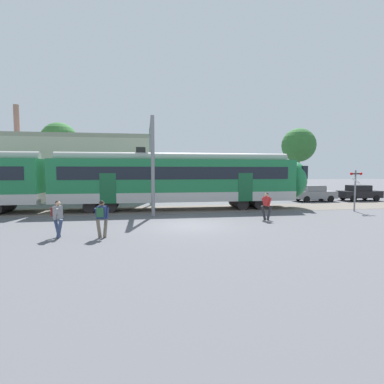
{
  "coord_description": "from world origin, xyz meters",
  "views": [
    {
      "loc": [
        -2.39,
        -15.9,
        2.98
      ],
      "look_at": [
        0.6,
        3.09,
        1.6
      ],
      "focal_mm": 28.0,
      "sensor_mm": 36.0,
      "label": 1
    }
  ],
  "objects_px": {
    "pedestrian_grey": "(58,216)",
    "pedestrian_red": "(266,204)",
    "pedestrian_navy": "(102,216)",
    "crossing_signal": "(355,184)",
    "parked_car_black": "(359,193)",
    "parked_car_grey": "(314,193)",
    "commuter_train": "(59,181)"
  },
  "relations": [
    {
      "from": "parked_car_black",
      "to": "pedestrian_grey",
      "type": "bearing_deg",
      "value": -152.9
    },
    {
      "from": "pedestrian_navy",
      "to": "parked_car_grey",
      "type": "bearing_deg",
      "value": 36.04
    },
    {
      "from": "parked_car_black",
      "to": "crossing_signal",
      "type": "height_order",
      "value": "crossing_signal"
    },
    {
      "from": "parked_car_grey",
      "to": "parked_car_black",
      "type": "bearing_deg",
      "value": -1.94
    },
    {
      "from": "commuter_train",
      "to": "parked_car_grey",
      "type": "xyz_separation_m",
      "value": [
        22.31,
        3.99,
        -1.47
      ]
    },
    {
      "from": "pedestrian_grey",
      "to": "parked_car_grey",
      "type": "bearing_deg",
      "value": 32.67
    },
    {
      "from": "parked_car_black",
      "to": "parked_car_grey",
      "type": "bearing_deg",
      "value": 178.06
    },
    {
      "from": "pedestrian_grey",
      "to": "parked_car_grey",
      "type": "xyz_separation_m",
      "value": [
        20.05,
        12.86,
        -0.21
      ]
    },
    {
      "from": "parked_car_black",
      "to": "crossing_signal",
      "type": "distance_m",
      "value": 9.2
    },
    {
      "from": "commuter_train",
      "to": "parked_car_grey",
      "type": "bearing_deg",
      "value": 10.14
    },
    {
      "from": "pedestrian_grey",
      "to": "pedestrian_red",
      "type": "height_order",
      "value": "same"
    },
    {
      "from": "pedestrian_navy",
      "to": "crossing_signal",
      "type": "bearing_deg",
      "value": 19.52
    },
    {
      "from": "pedestrian_grey",
      "to": "crossing_signal",
      "type": "bearing_deg",
      "value": 16.76
    },
    {
      "from": "pedestrian_grey",
      "to": "pedestrian_red",
      "type": "xyz_separation_m",
      "value": [
        11.08,
        3.14,
        -0.03
      ]
    },
    {
      "from": "pedestrian_navy",
      "to": "pedestrian_grey",
      "type": "bearing_deg",
      "value": 170.47
    },
    {
      "from": "pedestrian_navy",
      "to": "parked_car_black",
      "type": "bearing_deg",
      "value": 29.65
    },
    {
      "from": "pedestrian_red",
      "to": "crossing_signal",
      "type": "bearing_deg",
      "value": 18.08
    },
    {
      "from": "pedestrian_grey",
      "to": "pedestrian_red",
      "type": "distance_m",
      "value": 11.51
    },
    {
      "from": "crossing_signal",
      "to": "pedestrian_red",
      "type": "bearing_deg",
      "value": -161.92
    },
    {
      "from": "commuter_train",
      "to": "parked_car_black",
      "type": "xyz_separation_m",
      "value": [
        27.07,
        3.83,
        -1.47
      ]
    },
    {
      "from": "pedestrian_navy",
      "to": "parked_car_grey",
      "type": "relative_size",
      "value": 0.42
    },
    {
      "from": "parked_car_black",
      "to": "crossing_signal",
      "type": "xyz_separation_m",
      "value": [
        -5.85,
        -6.99,
        1.23
      ]
    },
    {
      "from": "pedestrian_grey",
      "to": "crossing_signal",
      "type": "height_order",
      "value": "crossing_signal"
    },
    {
      "from": "pedestrian_grey",
      "to": "parked_car_black",
      "type": "relative_size",
      "value": 0.42
    },
    {
      "from": "parked_car_grey",
      "to": "pedestrian_grey",
      "type": "bearing_deg",
      "value": -147.33
    },
    {
      "from": "pedestrian_grey",
      "to": "crossing_signal",
      "type": "xyz_separation_m",
      "value": [
        18.96,
        5.71,
        1.02
      ]
    },
    {
      "from": "pedestrian_red",
      "to": "parked_car_grey",
      "type": "xyz_separation_m",
      "value": [
        8.97,
        9.72,
        -0.18
      ]
    },
    {
      "from": "pedestrian_red",
      "to": "parked_car_grey",
      "type": "bearing_deg",
      "value": 47.29
    },
    {
      "from": "pedestrian_red",
      "to": "crossing_signal",
      "type": "height_order",
      "value": "crossing_signal"
    },
    {
      "from": "pedestrian_navy",
      "to": "pedestrian_red",
      "type": "distance_m",
      "value": 9.78
    },
    {
      "from": "pedestrian_navy",
      "to": "crossing_signal",
      "type": "xyz_separation_m",
      "value": [
        17.03,
        6.04,
        1.02
      ]
    },
    {
      "from": "pedestrian_red",
      "to": "parked_car_grey",
      "type": "height_order",
      "value": "pedestrian_red"
    }
  ]
}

